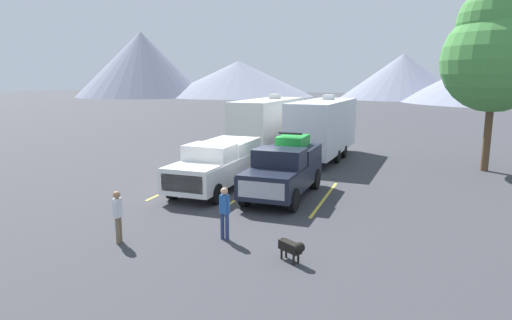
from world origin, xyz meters
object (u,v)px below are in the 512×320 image
object	(u,v)px
pickup_truck_a	(218,164)
pickup_truck_b	(285,168)
camper_trailer_a	(268,124)
person_a	(225,210)
dog	(293,247)
camper_trailer_b	(323,126)
person_b	(118,213)

from	to	relation	value
pickup_truck_a	pickup_truck_b	distance (m)	3.10
camper_trailer_a	person_a	distance (m)	14.81
camper_trailer_a	person_a	xyz separation A→B (m)	(3.32, -14.40, -1.06)
pickup_truck_b	camper_trailer_a	xyz separation A→B (m)	(-3.62, 8.91, 0.83)
dog	camper_trailer_b	bearing A→B (deg)	98.34
pickup_truck_a	pickup_truck_b	size ratio (longest dim) A/B	1.11
camper_trailer_a	camper_trailer_b	world-z (taller)	camper_trailer_b
pickup_truck_b	dog	distance (m)	6.81
person_a	dog	world-z (taller)	person_a
pickup_truck_a	camper_trailer_b	xyz separation A→B (m)	(2.95, 8.61, 0.88)
camper_trailer_b	person_b	bearing A→B (deg)	-101.01
person_a	dog	size ratio (longest dim) A/B	1.90
pickup_truck_b	camper_trailer_b	world-z (taller)	camper_trailer_b
person_a	camper_trailer_a	bearing A→B (deg)	102.97
camper_trailer_a	person_b	distance (m)	15.75
camper_trailer_a	camper_trailer_b	xyz separation A→B (m)	(3.48, -0.18, 0.00)
camper_trailer_b	dog	size ratio (longest dim) A/B	10.57
camper_trailer_a	person_b	world-z (taller)	camper_trailer_a
camper_trailer_a	person_b	bearing A→B (deg)	-88.34
pickup_truck_a	camper_trailer_a	world-z (taller)	camper_trailer_a
camper_trailer_b	dog	bearing A→B (deg)	-81.66
camper_trailer_b	pickup_truck_b	bearing A→B (deg)	-89.04
camper_trailer_b	person_a	bearing A→B (deg)	-90.65
person_b	pickup_truck_a	bearing A→B (deg)	89.40
dog	person_a	bearing A→B (deg)	158.18
camper_trailer_b	dog	distance (m)	15.41
camper_trailer_a	person_b	xyz separation A→B (m)	(0.46, -15.70, -1.08)
camper_trailer_b	person_a	size ratio (longest dim) A/B	5.57
pickup_truck_a	camper_trailer_b	size ratio (longest dim) A/B	0.65
person_a	dog	distance (m)	2.62
pickup_truck_b	dog	size ratio (longest dim) A/B	6.23
camper_trailer_a	camper_trailer_b	distance (m)	3.48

